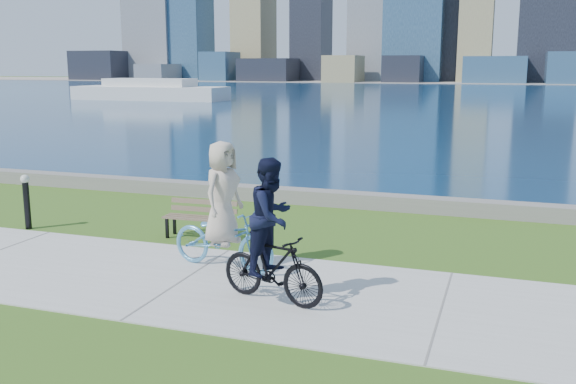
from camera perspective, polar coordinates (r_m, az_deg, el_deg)
name	(u,v)px	position (r m, az deg, el deg)	size (l,w,h in m)	color
ground	(183,281)	(10.40, -9.29, -7.82)	(320.00, 320.00, 0.00)	#325616
concrete_path	(183,280)	(10.39, -9.30, -7.76)	(80.00, 3.50, 0.02)	#B0AFAA
seawall	(302,196)	(15.88, 1.29, -0.38)	(90.00, 0.50, 0.35)	slate
bay_water	(469,94)	(80.83, 15.81, 8.39)	(320.00, 131.00, 0.01)	#0C2B4D
far_shore	(487,82)	(138.75, 17.29, 9.33)	(320.00, 30.00, 0.12)	gray
ferry_near	(150,91)	(65.42, -12.16, 8.76)	(15.48, 4.42, 2.10)	silver
park_bench	(201,215)	(12.79, -7.76, -2.07)	(1.44, 0.54, 0.74)	black
bollard_lamp	(26,198)	(14.36, -22.23, -0.50)	(0.19, 0.19, 1.15)	black
cyclist_woman	(223,222)	(10.67, -5.79, -2.66)	(1.02, 2.05, 2.14)	#549ECE
cyclist_man	(272,242)	(9.10, -1.44, -4.49)	(0.88, 1.75, 2.09)	black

